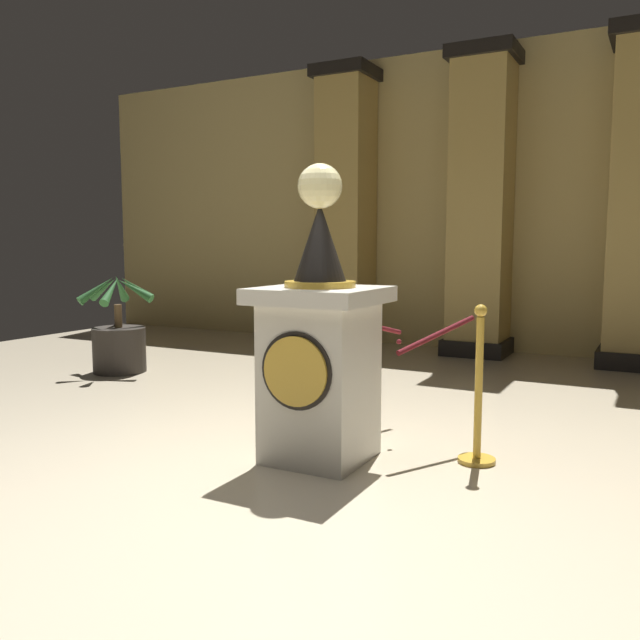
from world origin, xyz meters
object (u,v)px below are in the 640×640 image
(stanchion_near, at_px, (478,408))
(potted_palm_left, at_px, (119,341))
(pedestal_clock, at_px, (320,348))
(stanchion_far, at_px, (336,372))

(stanchion_near, xyz_separation_m, potted_palm_left, (-4.25, 1.18, -0.01))
(pedestal_clock, xyz_separation_m, potted_palm_left, (-3.32, 1.59, -0.39))
(potted_palm_left, bearing_deg, stanchion_far, -11.14)
(stanchion_far, bearing_deg, potted_palm_left, 168.86)
(stanchion_near, bearing_deg, potted_palm_left, 164.47)
(pedestal_clock, bearing_deg, stanchion_near, 23.73)
(stanchion_far, bearing_deg, pedestal_clock, -69.05)
(stanchion_far, xyz_separation_m, potted_palm_left, (-2.94, 0.58, -0.03))
(pedestal_clock, distance_m, stanchion_far, 1.14)
(pedestal_clock, relative_size, potted_palm_left, 1.71)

